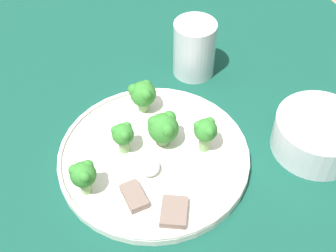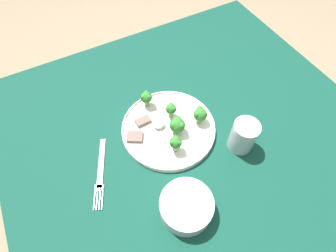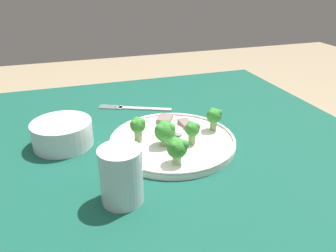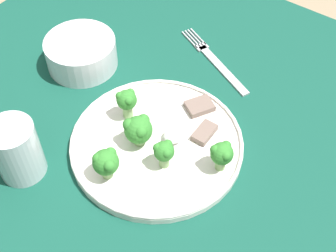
% 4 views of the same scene
% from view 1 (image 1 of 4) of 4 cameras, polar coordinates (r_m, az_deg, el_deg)
% --- Properties ---
extents(table, '(1.08, 0.97, 0.77)m').
position_cam_1_polar(table, '(0.82, -1.55, -5.91)').
color(table, '#114738').
rests_on(table, ground_plane).
extents(dinner_plate, '(0.28, 0.28, 0.02)m').
position_cam_1_polar(dinner_plate, '(0.69, -1.74, -3.74)').
color(dinner_plate, white).
rests_on(dinner_plate, table).
extents(cream_bowl, '(0.13, 0.13, 0.06)m').
position_cam_1_polar(cream_bowl, '(0.73, 17.76, -1.06)').
color(cream_bowl, silver).
rests_on(cream_bowl, table).
extents(drinking_glass, '(0.07, 0.07, 0.10)m').
position_cam_1_polar(drinking_glass, '(0.81, 3.21, 9.11)').
color(drinking_glass, silver).
rests_on(drinking_glass, table).
extents(broccoli_floret_near_rim_left, '(0.05, 0.05, 0.06)m').
position_cam_1_polar(broccoli_floret_near_rim_left, '(0.68, -0.51, -0.17)').
color(broccoli_floret_near_rim_left, '#7FA866').
rests_on(broccoli_floret_near_rim_left, dinner_plate).
extents(broccoli_floret_center_left, '(0.03, 0.03, 0.05)m').
position_cam_1_polar(broccoli_floret_center_left, '(0.67, -5.52, -1.09)').
color(broccoli_floret_center_left, '#7FA866').
rests_on(broccoli_floret_center_left, dinner_plate).
extents(broccoli_floret_back_left, '(0.03, 0.03, 0.06)m').
position_cam_1_polar(broccoli_floret_back_left, '(0.67, 4.60, -0.62)').
color(broccoli_floret_back_left, '#7FA866').
rests_on(broccoli_floret_back_left, dinner_plate).
extents(broccoli_floret_front_left, '(0.04, 0.04, 0.05)m').
position_cam_1_polar(broccoli_floret_front_left, '(0.63, -10.30, -5.88)').
color(broccoli_floret_front_left, '#7FA866').
rests_on(broccoli_floret_front_left, dinner_plate).
extents(broccoli_floret_center_back, '(0.04, 0.04, 0.05)m').
position_cam_1_polar(broccoli_floret_center_back, '(0.73, -3.23, 3.89)').
color(broccoli_floret_center_back, '#7FA866').
rests_on(broccoli_floret_center_back, dinner_plate).
extents(meat_slice_front_slice, '(0.05, 0.03, 0.01)m').
position_cam_1_polar(meat_slice_front_slice, '(0.64, -4.15, -8.52)').
color(meat_slice_front_slice, '#756056').
rests_on(meat_slice_front_slice, dinner_plate).
extents(meat_slice_middle_slice, '(0.06, 0.05, 0.01)m').
position_cam_1_polar(meat_slice_middle_slice, '(0.62, 0.74, -10.42)').
color(meat_slice_middle_slice, '#756056').
rests_on(meat_slice_middle_slice, dinner_plate).
extents(sauce_dollop, '(0.04, 0.03, 0.02)m').
position_cam_1_polar(sauce_dollop, '(0.66, -2.41, -4.90)').
color(sauce_dollop, white).
rests_on(sauce_dollop, dinner_plate).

